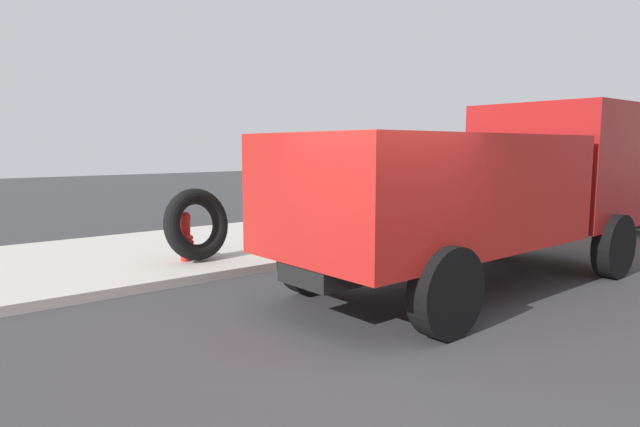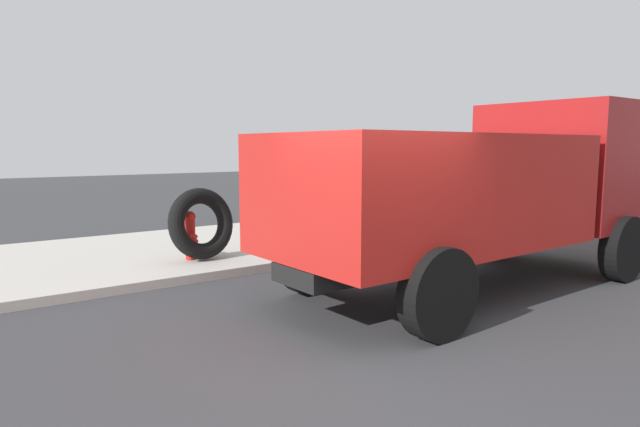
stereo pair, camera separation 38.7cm
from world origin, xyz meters
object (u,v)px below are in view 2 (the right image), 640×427
object	(u,v)px
fire_hydrant	(190,234)
dump_truck_red	(484,186)
stop_sign	(327,175)
loose_tire	(201,224)

from	to	relation	value
fire_hydrant	dump_truck_red	size ratio (longest dim) A/B	0.13
stop_sign	dump_truck_red	world-z (taller)	dump_truck_red
fire_hydrant	stop_sign	xyz separation A→B (m)	(2.81, -0.45, 1.01)
stop_sign	loose_tire	bearing A→B (deg)	173.08
loose_tire	dump_truck_red	size ratio (longest dim) A/B	0.19
stop_sign	fire_hydrant	bearing A→B (deg)	170.89
fire_hydrant	loose_tire	bearing A→B (deg)	-37.79
fire_hydrant	dump_truck_red	bearing A→B (deg)	-50.76
loose_tire	dump_truck_red	bearing A→B (deg)	-51.31
stop_sign	dump_truck_red	bearing A→B (deg)	-82.73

